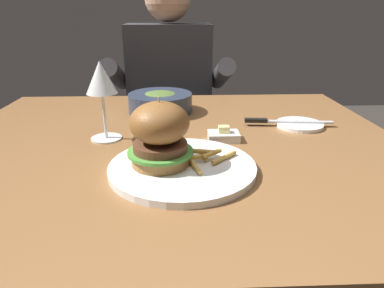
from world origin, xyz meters
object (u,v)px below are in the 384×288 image
at_px(wine_glass, 101,81).
at_px(diner_person, 171,119).
at_px(burger_sandwich, 160,134).
at_px(table_knife, 281,121).
at_px(bread_plate, 300,125).
at_px(soup_bowl, 160,102).
at_px(butter_dish, 224,136).
at_px(main_plate, 182,167).

distance_m(wine_glass, diner_person, 0.80).
bearing_deg(burger_sandwich, table_knife, 39.93).
distance_m(bread_plate, diner_person, 0.77).
bearing_deg(soup_bowl, bread_plate, -22.14).
bearing_deg(table_knife, soup_bowl, 155.51).
bearing_deg(soup_bowl, wine_glass, -117.78).
relative_size(soup_bowl, diner_person, 0.16).
bearing_deg(soup_bowl, burger_sandwich, -87.38).
bearing_deg(butter_dish, main_plate, -122.14).
relative_size(wine_glass, diner_person, 0.16).
distance_m(burger_sandwich, butter_dish, 0.22).
bearing_deg(burger_sandwich, wine_glass, 127.98).
distance_m(wine_glass, bread_plate, 0.53).
distance_m(burger_sandwich, diner_person, 0.94).
bearing_deg(butter_dish, diner_person, 100.92).
relative_size(table_knife, diner_person, 0.20).
height_order(main_plate, wine_glass, wine_glass).
relative_size(wine_glass, table_knife, 0.79).
bearing_deg(soup_bowl, butter_dish, -57.41).
bearing_deg(bread_plate, soup_bowl, 157.86).
xyz_separation_m(soup_bowl, diner_person, (0.02, 0.49, -0.21)).
bearing_deg(table_knife, main_plate, -135.42).
bearing_deg(table_knife, diner_person, 115.82).
bearing_deg(diner_person, main_plate, -87.31).
distance_m(main_plate, bread_plate, 0.41).
bearing_deg(bread_plate, wine_glass, -171.44).
distance_m(main_plate, burger_sandwich, 0.08).
bearing_deg(table_knife, bread_plate, -5.38).
relative_size(main_plate, table_knife, 1.21).
height_order(butter_dish, soup_bowl, soup_bowl).
bearing_deg(main_plate, soup_bowl, 98.31).
distance_m(main_plate, butter_dish, 0.19).
height_order(wine_glass, soup_bowl, wine_glass).
height_order(main_plate, burger_sandwich, burger_sandwich).
xyz_separation_m(bread_plate, diner_person, (-0.36, 0.65, -0.18)).
height_order(main_plate, butter_dish, butter_dish).
relative_size(wine_glass, butter_dish, 2.54).
bearing_deg(soup_bowl, table_knife, -24.49).
bearing_deg(bread_plate, butter_dish, -155.74).
distance_m(table_knife, soup_bowl, 0.36).
bearing_deg(bread_plate, table_knife, 174.62).
relative_size(bread_plate, table_knife, 0.53).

